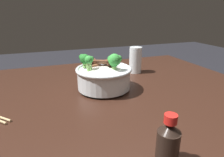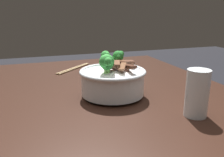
# 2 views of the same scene
# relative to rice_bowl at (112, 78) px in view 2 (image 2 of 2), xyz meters

# --- Properties ---
(dining_table) EXTENTS (1.22, 1.02, 0.79)m
(dining_table) POSITION_rel_rice_bowl_xyz_m (0.00, -0.08, -0.16)
(dining_table) COLOR black
(dining_table) RESTS_ON ground
(rice_bowl) EXTENTS (0.21, 0.21, 0.15)m
(rice_bowl) POSITION_rel_rice_bowl_xyz_m (0.00, 0.00, 0.00)
(rice_bowl) COLOR silver
(rice_bowl) RESTS_ON dining_table
(drinking_glass) EXTENTS (0.06, 0.06, 0.13)m
(drinking_glass) POSITION_rel_rice_bowl_xyz_m (0.22, 0.16, -0.00)
(drinking_glass) COLOR white
(drinking_glass) RESTS_ON dining_table
(chopsticks_pair) EXTENTS (0.18, 0.18, 0.01)m
(chopsticks_pair) POSITION_rel_rice_bowl_xyz_m (-0.40, -0.06, -0.06)
(chopsticks_pair) COLOR tan
(chopsticks_pair) RESTS_ON dining_table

